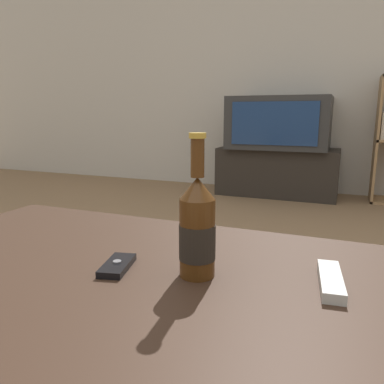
% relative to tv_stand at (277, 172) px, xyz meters
% --- Properties ---
extents(back_wall, '(8.00, 0.05, 2.60)m').
position_rel_tv_stand_xyz_m(back_wall, '(0.11, 0.29, 1.09)').
color(back_wall, beige).
rests_on(back_wall, ground_plane).
extents(coffee_table, '(1.16, 0.77, 0.40)m').
position_rel_tv_stand_xyz_m(coffee_table, '(0.11, -2.74, 0.14)').
color(coffee_table, '#332116').
rests_on(coffee_table, ground_plane).
extents(tv_stand, '(1.03, 0.43, 0.42)m').
position_rel_tv_stand_xyz_m(tv_stand, '(0.00, 0.00, 0.00)').
color(tv_stand, '#28231E').
rests_on(tv_stand, ground_plane).
extents(television, '(0.84, 0.55, 0.44)m').
position_rel_tv_stand_xyz_m(television, '(-0.00, -0.00, 0.43)').
color(television, '#2D2D2D').
rests_on(television, tv_stand).
extents(beer_bottle, '(0.07, 0.07, 0.28)m').
position_rel_tv_stand_xyz_m(beer_bottle, '(0.29, -2.69, 0.29)').
color(beer_bottle, '#47280F').
rests_on(beer_bottle, coffee_table).
extents(cell_phone, '(0.07, 0.12, 0.02)m').
position_rel_tv_stand_xyz_m(cell_phone, '(0.12, -2.72, 0.20)').
color(cell_phone, black).
rests_on(cell_phone, coffee_table).
extents(remote_control, '(0.06, 0.16, 0.02)m').
position_rel_tv_stand_xyz_m(remote_control, '(0.54, -2.63, 0.20)').
color(remote_control, beige).
rests_on(remote_control, coffee_table).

